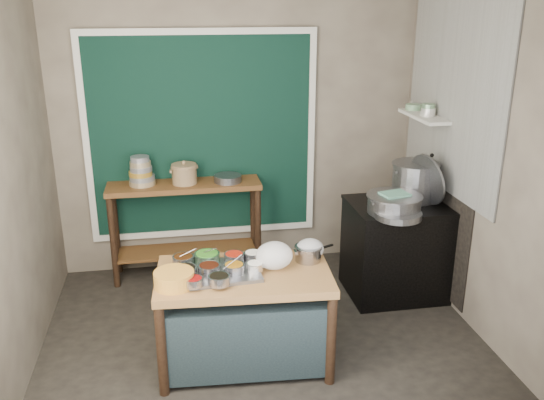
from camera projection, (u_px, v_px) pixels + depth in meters
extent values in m
cube|color=#2A2520|center=(263.00, 338.00, 4.69)|extent=(3.50, 3.00, 0.02)
cube|color=#786D5C|center=(238.00, 129.00, 5.63)|extent=(3.50, 0.02, 2.80)
cube|color=#786D5C|center=(8.00, 185.00, 3.94)|extent=(0.02, 3.00, 2.80)
cube|color=#786D5C|center=(483.00, 162.00, 4.51)|extent=(0.02, 3.00, 2.80)
cube|color=black|center=(202.00, 137.00, 5.55)|extent=(2.10, 0.02, 1.90)
cube|color=#B2B2AA|center=(453.00, 93.00, 4.87)|extent=(0.02, 1.70, 1.70)
cube|color=black|center=(436.00, 216.00, 5.35)|extent=(0.01, 1.30, 1.30)
cube|color=beige|center=(424.00, 116.00, 5.22)|extent=(0.22, 0.70, 0.03)
cube|color=olive|center=(245.00, 318.00, 4.25)|extent=(1.29, 0.80, 0.75)
cube|color=brown|center=(186.00, 229.00, 5.63)|extent=(1.45, 0.40, 0.95)
cube|color=black|center=(398.00, 250.00, 5.28)|extent=(0.90, 0.68, 0.85)
cube|color=black|center=(402.00, 205.00, 5.13)|extent=(0.92, 0.69, 0.03)
cube|color=gray|center=(217.00, 272.00, 4.10)|extent=(0.62, 0.47, 0.03)
cylinder|color=gray|center=(183.00, 260.00, 4.18)|extent=(0.16, 0.16, 0.07)
cylinder|color=gray|center=(209.00, 269.00, 4.04)|extent=(0.16, 0.16, 0.07)
cylinder|color=gray|center=(234.00, 268.00, 4.06)|extent=(0.15, 0.15, 0.06)
cylinder|color=gray|center=(185.00, 272.00, 4.01)|extent=(0.17, 0.17, 0.07)
cylinder|color=gray|center=(234.00, 258.00, 4.23)|extent=(0.15, 0.15, 0.06)
cylinder|color=silver|center=(255.00, 266.00, 4.10)|extent=(0.12, 0.12, 0.06)
cylinder|color=gray|center=(194.00, 282.00, 3.87)|extent=(0.13, 0.13, 0.06)
cylinder|color=gray|center=(253.00, 256.00, 4.26)|extent=(0.13, 0.13, 0.06)
cylinder|color=gray|center=(207.00, 258.00, 4.21)|extent=(0.19, 0.19, 0.07)
cylinder|color=gray|center=(219.00, 280.00, 3.90)|extent=(0.15, 0.15, 0.06)
cylinder|color=#B77631|center=(174.00, 279.00, 3.92)|extent=(0.30, 0.30, 0.11)
ellipsoid|color=white|center=(274.00, 256.00, 4.16)|extent=(0.28, 0.24, 0.20)
ellipsoid|color=white|center=(310.00, 249.00, 4.32)|extent=(0.27, 0.25, 0.16)
cylinder|color=tan|center=(142.00, 183.00, 5.42)|extent=(0.25, 0.25, 0.05)
cylinder|color=gray|center=(141.00, 178.00, 5.40)|extent=(0.24, 0.24, 0.05)
cylinder|color=gold|center=(141.00, 173.00, 5.38)|extent=(0.21, 0.21, 0.05)
cylinder|color=gray|center=(141.00, 168.00, 5.37)|extent=(0.20, 0.20, 0.05)
cylinder|color=tan|center=(140.00, 164.00, 5.35)|extent=(0.19, 0.19, 0.05)
cylinder|color=gray|center=(140.00, 159.00, 5.34)|extent=(0.17, 0.17, 0.05)
cylinder|color=gray|center=(145.00, 182.00, 5.39)|extent=(0.16, 0.16, 0.08)
cylinder|color=gray|center=(228.00, 178.00, 5.50)|extent=(0.34, 0.34, 0.07)
cylinder|color=gray|center=(428.00, 179.00, 5.05)|extent=(0.21, 0.48, 0.46)
cube|color=#5F9A8C|center=(395.00, 194.00, 4.86)|extent=(0.26, 0.22, 0.02)
cylinder|color=gray|center=(398.00, 215.00, 4.80)|extent=(0.51, 0.51, 0.05)
cylinder|color=silver|center=(427.00, 114.00, 5.15)|extent=(0.14, 0.14, 0.04)
cylinder|color=silver|center=(428.00, 110.00, 5.14)|extent=(0.13, 0.13, 0.04)
cylinder|color=gray|center=(428.00, 106.00, 5.12)|extent=(0.12, 0.12, 0.04)
cylinder|color=gray|center=(413.00, 107.00, 5.44)|extent=(0.19, 0.19, 0.05)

